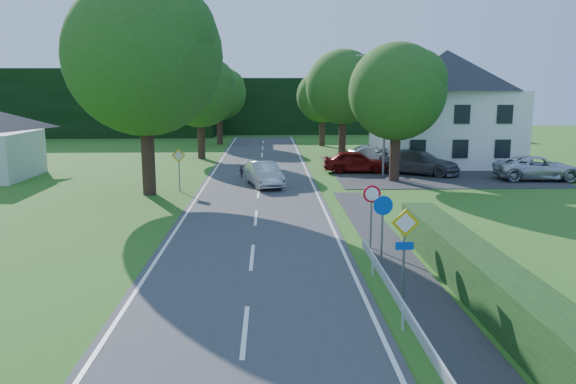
{
  "coord_description": "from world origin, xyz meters",
  "views": [
    {
      "loc": [
        0.61,
        -6.72,
        5.81
      ],
      "look_at": [
        1.4,
        16.41,
        1.5
      ],
      "focal_mm": 35.0,
      "sensor_mm": 36.0,
      "label": 1
    }
  ],
  "objects_px": {
    "streetlight": "(383,109)",
    "parasol": "(426,154)",
    "moving_car": "(264,174)",
    "parked_car_silver_a": "(375,154)",
    "parked_car_silver_b": "(539,168)",
    "parked_car_grey": "(418,162)",
    "parked_car_red": "(355,161)",
    "motorcycle": "(242,170)"
  },
  "relations": [
    {
      "from": "streetlight",
      "to": "parasol",
      "type": "relative_size",
      "value": 3.3
    },
    {
      "from": "streetlight",
      "to": "moving_car",
      "type": "bearing_deg",
      "value": -154.39
    },
    {
      "from": "moving_car",
      "to": "parked_car_silver_a",
      "type": "xyz_separation_m",
      "value": [
        8.57,
        10.16,
        -0.04
      ]
    },
    {
      "from": "parasol",
      "to": "parked_car_silver_b",
      "type": "bearing_deg",
      "value": -38.78
    },
    {
      "from": "moving_car",
      "to": "parked_car_grey",
      "type": "distance_m",
      "value": 11.35
    },
    {
      "from": "parked_car_silver_a",
      "to": "parked_car_grey",
      "type": "relative_size",
      "value": 0.75
    },
    {
      "from": "moving_car",
      "to": "parked_car_grey",
      "type": "height_order",
      "value": "parked_car_grey"
    },
    {
      "from": "streetlight",
      "to": "parked_car_silver_b",
      "type": "relative_size",
      "value": 1.49
    },
    {
      "from": "parked_car_silver_b",
      "to": "parked_car_grey",
      "type": "bearing_deg",
      "value": 73.77
    },
    {
      "from": "moving_car",
      "to": "parasol",
      "type": "distance_m",
      "value": 13.23
    },
    {
      "from": "parasol",
      "to": "parked_car_red",
      "type": "bearing_deg",
      "value": -167.99
    },
    {
      "from": "moving_car",
      "to": "parked_car_silver_a",
      "type": "height_order",
      "value": "moving_car"
    },
    {
      "from": "parked_car_silver_b",
      "to": "parasol",
      "type": "xyz_separation_m",
      "value": [
        -5.88,
        4.73,
        0.34
      ]
    },
    {
      "from": "parked_car_red",
      "to": "parked_car_silver_a",
      "type": "xyz_separation_m",
      "value": [
        2.28,
        4.83,
        -0.08
      ]
    },
    {
      "from": "moving_car",
      "to": "motorcycle",
      "type": "relative_size",
      "value": 2.63
    },
    {
      "from": "parked_car_silver_b",
      "to": "motorcycle",
      "type": "bearing_deg",
      "value": 88.81
    },
    {
      "from": "moving_car",
      "to": "parked_car_silver_b",
      "type": "bearing_deg",
      "value": -7.98
    },
    {
      "from": "parasol",
      "to": "parked_car_grey",
      "type": "bearing_deg",
      "value": -118.55
    },
    {
      "from": "parked_car_grey",
      "to": "parked_car_red",
      "type": "bearing_deg",
      "value": 109.73
    },
    {
      "from": "moving_car",
      "to": "parked_car_silver_b",
      "type": "relative_size",
      "value": 0.81
    },
    {
      "from": "streetlight",
      "to": "parked_car_silver_a",
      "type": "height_order",
      "value": "streetlight"
    },
    {
      "from": "parked_car_grey",
      "to": "moving_car",
      "type": "bearing_deg",
      "value": 144.93
    },
    {
      "from": "parked_car_red",
      "to": "moving_car",
      "type": "bearing_deg",
      "value": 133.04
    },
    {
      "from": "streetlight",
      "to": "parked_car_silver_a",
      "type": "distance_m",
      "value": 7.49
    },
    {
      "from": "parasol",
      "to": "streetlight",
      "type": "bearing_deg",
      "value": -144.25
    },
    {
      "from": "moving_car",
      "to": "parked_car_silver_b",
      "type": "height_order",
      "value": "parked_car_silver_b"
    },
    {
      "from": "parked_car_silver_b",
      "to": "parasol",
      "type": "height_order",
      "value": "parasol"
    },
    {
      "from": "streetlight",
      "to": "parked_car_grey",
      "type": "distance_m",
      "value": 4.57
    },
    {
      "from": "parked_car_red",
      "to": "parked_car_silver_b",
      "type": "distance_m",
      "value": 11.71
    },
    {
      "from": "motorcycle",
      "to": "moving_car",
      "type": "bearing_deg",
      "value": -73.18
    },
    {
      "from": "parked_car_red",
      "to": "parked_car_silver_a",
      "type": "height_order",
      "value": "parked_car_red"
    },
    {
      "from": "moving_car",
      "to": "parked_car_red",
      "type": "distance_m",
      "value": 8.25
    },
    {
      "from": "parked_car_grey",
      "to": "parasol",
      "type": "distance_m",
      "value": 2.32
    },
    {
      "from": "streetlight",
      "to": "parked_car_silver_b",
      "type": "xyz_separation_m",
      "value": [
        9.67,
        -2.0,
        -3.68
      ]
    },
    {
      "from": "parked_car_silver_a",
      "to": "parked_car_silver_b",
      "type": "bearing_deg",
      "value": -139.21
    },
    {
      "from": "streetlight",
      "to": "parked_car_silver_a",
      "type": "bearing_deg",
      "value": 82.86
    },
    {
      "from": "moving_car",
      "to": "parked_car_silver_b",
      "type": "distance_m",
      "value": 17.52
    },
    {
      "from": "motorcycle",
      "to": "parked_car_silver_a",
      "type": "xyz_separation_m",
      "value": [
        10.07,
        6.4,
        0.24
      ]
    },
    {
      "from": "motorcycle",
      "to": "parked_car_red",
      "type": "height_order",
      "value": "parked_car_red"
    },
    {
      "from": "streetlight",
      "to": "parked_car_grey",
      "type": "bearing_deg",
      "value": 14.71
    },
    {
      "from": "parked_car_red",
      "to": "parasol",
      "type": "xyz_separation_m",
      "value": [
        5.26,
        1.12,
        0.33
      ]
    },
    {
      "from": "parked_car_red",
      "to": "parasol",
      "type": "height_order",
      "value": "parasol"
    }
  ]
}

